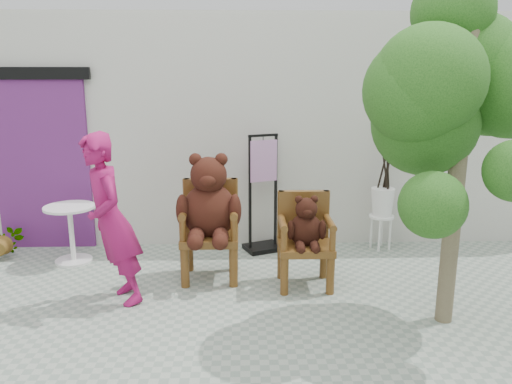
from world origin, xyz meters
TOP-DOWN VIEW (x-y plane):
  - ground_plane at (0.00, 0.00)m, footprint 60.00×60.00m
  - back_wall at (0.00, 3.10)m, footprint 9.00×1.00m
  - doorway at (-3.00, 2.58)m, footprint 1.40×0.11m
  - chair_big at (-0.80, 1.45)m, footprint 0.70×0.75m
  - chair_small at (0.24, 1.24)m, footprint 0.57×0.54m
  - person at (-1.71, 0.86)m, footprint 0.67×0.75m
  - cafe_table at (-2.50, 2.00)m, footprint 0.60×0.60m
  - display_stand at (-0.17, 2.35)m, footprint 0.55×0.49m
  - stool_bucket at (1.38, 2.35)m, footprint 0.32×0.32m
  - tree at (1.46, 0.53)m, footprint 1.82×1.63m
  - potted_plant at (-3.40, 2.18)m, footprint 0.42×0.37m

SIDE VIEW (x-z plane):
  - ground_plane at x=0.00m, z-range 0.00..0.00m
  - potted_plant at x=-3.40m, z-range 0.00..0.42m
  - cafe_table at x=-2.50m, z-range 0.09..0.79m
  - display_stand at x=-0.17m, z-range -0.17..1.34m
  - chair_small at x=0.24m, z-range 0.10..1.11m
  - stool_bucket at x=1.38m, z-range -0.08..1.37m
  - chair_big at x=-0.80m, z-range 0.08..1.50m
  - person at x=-1.71m, z-range 0.00..1.72m
  - doorway at x=-3.00m, z-range 0.00..2.33m
  - back_wall at x=0.00m, z-range 0.00..3.00m
  - tree at x=1.46m, z-range 0.57..3.68m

